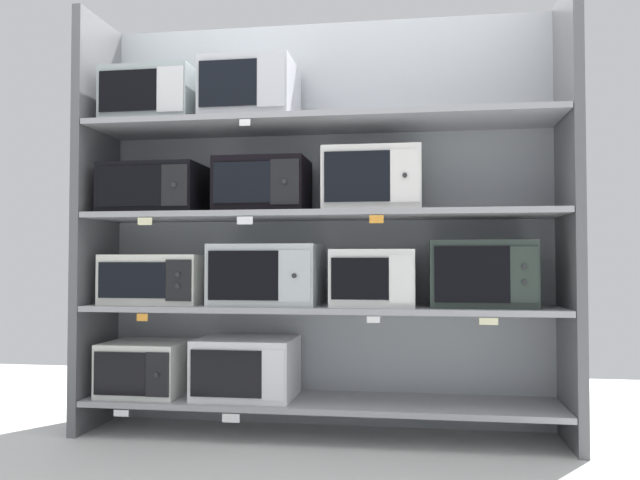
{
  "coord_description": "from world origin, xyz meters",
  "views": [
    {
      "loc": [
        0.52,
        -3.46,
        0.91
      ],
      "look_at": [
        0.0,
        0.0,
        1.03
      ],
      "focal_mm": 37.07,
      "sensor_mm": 36.0,
      "label": 1
    }
  ],
  "objects_px": {
    "microwave_0": "(146,368)",
    "microwave_5": "(481,274)",
    "microwave_1": "(247,368)",
    "microwave_4": "(374,278)",
    "microwave_6": "(156,190)",
    "microwave_2": "(156,279)",
    "microwave_7": "(263,186)",
    "microwave_10": "(251,93)",
    "microwave_9": "(154,99)",
    "microwave_8": "(373,181)",
    "microwave_3": "(267,275)"
  },
  "relations": [
    {
      "from": "microwave_7",
      "to": "microwave_9",
      "type": "height_order",
      "value": "microwave_9"
    },
    {
      "from": "microwave_10",
      "to": "microwave_5",
      "type": "bearing_deg",
      "value": -0.02
    },
    {
      "from": "microwave_4",
      "to": "microwave_3",
      "type": "bearing_deg",
      "value": -179.97
    },
    {
      "from": "microwave_8",
      "to": "microwave_9",
      "type": "distance_m",
      "value": 1.3
    },
    {
      "from": "microwave_5",
      "to": "microwave_9",
      "type": "relative_size",
      "value": 1.05
    },
    {
      "from": "microwave_4",
      "to": "microwave_5",
      "type": "height_order",
      "value": "microwave_5"
    },
    {
      "from": "microwave_4",
      "to": "microwave_10",
      "type": "height_order",
      "value": "microwave_10"
    },
    {
      "from": "microwave_5",
      "to": "microwave_10",
      "type": "height_order",
      "value": "microwave_10"
    },
    {
      "from": "microwave_1",
      "to": "microwave_4",
      "type": "xyz_separation_m",
      "value": [
        0.68,
        0.0,
        0.48
      ]
    },
    {
      "from": "microwave_2",
      "to": "microwave_3",
      "type": "bearing_deg",
      "value": -0.02
    },
    {
      "from": "microwave_0",
      "to": "microwave_2",
      "type": "height_order",
      "value": "microwave_2"
    },
    {
      "from": "microwave_0",
      "to": "microwave_2",
      "type": "bearing_deg",
      "value": 0.3
    },
    {
      "from": "microwave_0",
      "to": "microwave_5",
      "type": "height_order",
      "value": "microwave_5"
    },
    {
      "from": "microwave_8",
      "to": "microwave_10",
      "type": "bearing_deg",
      "value": 179.99
    },
    {
      "from": "microwave_7",
      "to": "microwave_10",
      "type": "xyz_separation_m",
      "value": [
        -0.07,
        -0.0,
        0.51
      ]
    },
    {
      "from": "microwave_3",
      "to": "microwave_5",
      "type": "xyz_separation_m",
      "value": [
        1.12,
        -0.0,
        0.01
      ]
    },
    {
      "from": "microwave_1",
      "to": "microwave_10",
      "type": "height_order",
      "value": "microwave_10"
    },
    {
      "from": "microwave_7",
      "to": "microwave_10",
      "type": "height_order",
      "value": "microwave_10"
    },
    {
      "from": "microwave_7",
      "to": "microwave_8",
      "type": "relative_size",
      "value": 0.95
    },
    {
      "from": "microwave_10",
      "to": "microwave_4",
      "type": "bearing_deg",
      "value": 0.01
    },
    {
      "from": "microwave_8",
      "to": "microwave_6",
      "type": "bearing_deg",
      "value": -180.0
    },
    {
      "from": "microwave_3",
      "to": "microwave_7",
      "type": "bearing_deg",
      "value": 179.58
    },
    {
      "from": "microwave_0",
      "to": "microwave_9",
      "type": "distance_m",
      "value": 1.49
    },
    {
      "from": "microwave_3",
      "to": "microwave_0",
      "type": "bearing_deg",
      "value": -180.0
    },
    {
      "from": "microwave_7",
      "to": "microwave_0",
      "type": "bearing_deg",
      "value": -179.98
    },
    {
      "from": "microwave_4",
      "to": "microwave_6",
      "type": "relative_size",
      "value": 0.82
    },
    {
      "from": "microwave_0",
      "to": "microwave_8",
      "type": "relative_size",
      "value": 0.86
    },
    {
      "from": "microwave_1",
      "to": "microwave_9",
      "type": "distance_m",
      "value": 1.57
    },
    {
      "from": "microwave_3",
      "to": "microwave_10",
      "type": "xyz_separation_m",
      "value": [
        -0.1,
        0.0,
        0.99
      ]
    },
    {
      "from": "microwave_2",
      "to": "microwave_5",
      "type": "relative_size",
      "value": 1.04
    },
    {
      "from": "microwave_3",
      "to": "microwave_10",
      "type": "relative_size",
      "value": 1.17
    },
    {
      "from": "microwave_1",
      "to": "microwave_6",
      "type": "distance_m",
      "value": 1.09
    },
    {
      "from": "microwave_2",
      "to": "microwave_3",
      "type": "xyz_separation_m",
      "value": [
        0.62,
        -0.0,
        0.03
      ]
    },
    {
      "from": "microwave_3",
      "to": "microwave_8",
      "type": "relative_size",
      "value": 1.11
    },
    {
      "from": "microwave_6",
      "to": "microwave_8",
      "type": "xyz_separation_m",
      "value": [
        1.2,
        0.0,
        0.03
      ]
    },
    {
      "from": "microwave_4",
      "to": "microwave_5",
      "type": "bearing_deg",
      "value": -0.05
    },
    {
      "from": "microwave_8",
      "to": "microwave_9",
      "type": "xyz_separation_m",
      "value": [
        -1.21,
        0.0,
        0.48
      ]
    },
    {
      "from": "microwave_2",
      "to": "microwave_3",
      "type": "relative_size",
      "value": 0.96
    },
    {
      "from": "microwave_5",
      "to": "microwave_10",
      "type": "xyz_separation_m",
      "value": [
        -1.21,
        0.0,
        0.98
      ]
    },
    {
      "from": "microwave_4",
      "to": "microwave_6",
      "type": "xyz_separation_m",
      "value": [
        -1.2,
        -0.0,
        0.48
      ]
    },
    {
      "from": "microwave_1",
      "to": "microwave_5",
      "type": "distance_m",
      "value": 1.33
    },
    {
      "from": "microwave_0",
      "to": "microwave_1",
      "type": "distance_m",
      "value": 0.57
    },
    {
      "from": "microwave_1",
      "to": "microwave_4",
      "type": "bearing_deg",
      "value": 0.02
    },
    {
      "from": "microwave_4",
      "to": "microwave_9",
      "type": "height_order",
      "value": "microwave_9"
    },
    {
      "from": "microwave_6",
      "to": "microwave_2",
      "type": "bearing_deg",
      "value": 3.2
    },
    {
      "from": "microwave_0",
      "to": "microwave_6",
      "type": "distance_m",
      "value": 0.98
    },
    {
      "from": "microwave_3",
      "to": "microwave_4",
      "type": "distance_m",
      "value": 0.57
    },
    {
      "from": "microwave_9",
      "to": "microwave_10",
      "type": "relative_size",
      "value": 1.03
    },
    {
      "from": "microwave_1",
      "to": "microwave_10",
      "type": "xyz_separation_m",
      "value": [
        0.02,
        0.0,
        1.48
      ]
    },
    {
      "from": "microwave_1",
      "to": "microwave_7",
      "type": "bearing_deg",
      "value": 0.07
    }
  ]
}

